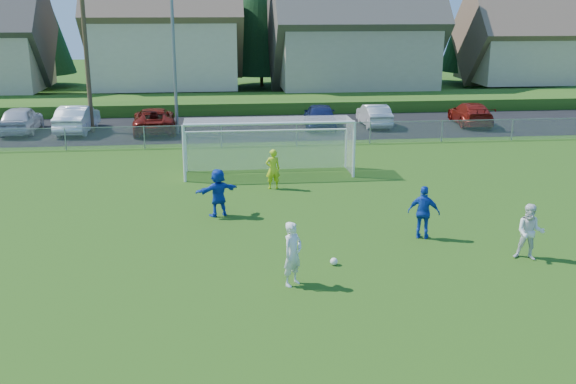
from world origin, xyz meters
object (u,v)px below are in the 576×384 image
at_px(goalkeeper, 273,169).
at_px(car_f, 374,115).
at_px(player_white_b, 530,232).
at_px(player_white_a, 293,254).
at_px(car_a, 21,119).
at_px(car_g, 471,114).
at_px(player_blue_a, 424,212).
at_px(car_b, 77,119).
at_px(car_e, 320,116).
at_px(car_c, 154,120).
at_px(player_blue_b, 218,192).
at_px(soccer_ball, 334,261).
at_px(soccer_goal, 268,138).

distance_m(goalkeeper, car_f, 15.59).
bearing_deg(player_white_b, player_white_a, -146.32).
height_order(car_a, car_g, car_a).
relative_size(player_white_a, car_a, 0.38).
bearing_deg(car_f, goalkeeper, 61.37).
xyz_separation_m(player_blue_a, car_b, (-14.64, 20.18, -0.08)).
xyz_separation_m(player_white_b, car_e, (-2.85, 21.93, -0.08)).
bearing_deg(car_c, car_g, 176.31).
bearing_deg(car_b, car_f, -176.85).
bearing_deg(player_blue_b, goalkeeper, -147.18).
height_order(soccer_ball, car_e, car_e).
distance_m(player_blue_a, player_blue_b, 7.28).
bearing_deg(car_a, player_blue_a, 129.53).
xyz_separation_m(car_c, car_g, (19.38, 0.26, -0.02)).
xyz_separation_m(player_blue_b, car_e, (6.28, 16.64, -0.09)).
distance_m(player_blue_b, car_c, 16.99).
distance_m(player_blue_a, car_a, 27.06).
height_order(player_white_b, car_f, player_white_b).
bearing_deg(player_blue_a, car_f, -74.82).
bearing_deg(car_f, car_e, 7.40).
bearing_deg(soccer_ball, player_white_a, -136.96).
distance_m(player_blue_b, car_e, 17.79).
distance_m(player_white_b, car_b, 28.20).
xyz_separation_m(player_white_a, car_b, (-10.01, 23.44, -0.10)).
bearing_deg(player_blue_b, soccer_ball, 99.20).
relative_size(car_f, soccer_goal, 0.55).
xyz_separation_m(player_blue_a, car_g, (9.22, 20.00, -0.18)).
bearing_deg(soccer_ball, car_e, 82.19).
distance_m(goalkeeper, car_a, 19.34).
height_order(player_white_b, car_g, player_white_b).
distance_m(soccer_ball, car_g, 25.30).
distance_m(goalkeeper, soccer_goal, 2.67).
bearing_deg(player_white_a, soccer_ball, -0.79).
xyz_separation_m(soccer_ball, player_white_a, (-1.36, -1.27, 0.78)).
bearing_deg(goalkeeper, car_g, -143.44).
xyz_separation_m(player_white_b, car_f, (0.59, 22.38, -0.18)).
xyz_separation_m(soccer_ball, car_e, (2.98, 21.75, 0.67)).
bearing_deg(player_white_b, car_f, 113.47).
height_order(car_c, car_g, car_c).
bearing_deg(player_blue_b, player_blue_a, 130.94).
relative_size(car_a, car_b, 0.96).
bearing_deg(car_e, car_c, 5.15).
bearing_deg(soccer_ball, player_white_b, -1.69).
bearing_deg(car_c, goalkeeper, 109.40).
xyz_separation_m(player_blue_b, goalkeeper, (2.26, 3.40, -0.04)).
distance_m(car_a, car_e, 17.59).
height_order(player_blue_b, soccer_goal, soccer_goal).
height_order(car_a, car_c, car_a).
relative_size(player_blue_a, soccer_goal, 0.24).
height_order(player_blue_b, car_e, player_blue_b).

